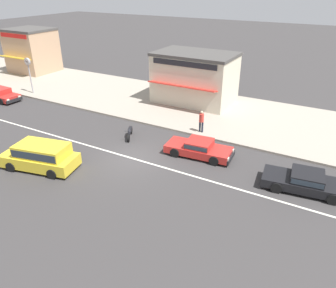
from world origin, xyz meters
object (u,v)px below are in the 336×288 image
object	(u,v)px
pedestrian_near_clock	(201,120)
shopfront_corner_warung	(32,50)
hatchback_red_2	(1,94)
shopfront_mid_block	(195,78)
sedan_black_3	(306,181)
motorcycle_2	(130,132)
minivan_yellow_0	(41,155)
sedan_red_1	(199,148)
street_clock	(28,67)

from	to	relation	value
pedestrian_near_clock	shopfront_corner_warung	world-z (taller)	shopfront_corner_warung
hatchback_red_2	shopfront_corner_warung	size ratio (longest dim) A/B	0.71
shopfront_mid_block	sedan_black_3	bearing A→B (deg)	-41.05
sedan_black_3	shopfront_corner_warung	world-z (taller)	shopfront_corner_warung
motorcycle_2	pedestrian_near_clock	size ratio (longest dim) A/B	1.07
pedestrian_near_clock	shopfront_mid_block	world-z (taller)	shopfront_mid_block
minivan_yellow_0	pedestrian_near_clock	distance (m)	11.02
sedan_red_1	shopfront_mid_block	bearing A→B (deg)	117.19
street_clock	shopfront_corner_warung	bearing A→B (deg)	137.90
motorcycle_2	shopfront_mid_block	distance (m)	9.21
sedan_black_3	shopfront_corner_warung	size ratio (longest dim) A/B	0.92
hatchback_red_2	motorcycle_2	world-z (taller)	hatchback_red_2
sedan_red_1	pedestrian_near_clock	bearing A→B (deg)	112.05
minivan_yellow_0	shopfront_corner_warung	xyz separation A→B (m)	(-18.74, 15.59, 1.78)
street_clock	shopfront_mid_block	distance (m)	15.81
hatchback_red_2	shopfront_mid_block	size ratio (longest dim) A/B	0.52
motorcycle_2	street_clock	world-z (taller)	street_clock
pedestrian_near_clock	shopfront_corner_warung	size ratio (longest dim) A/B	0.32
shopfront_corner_warung	minivan_yellow_0	bearing A→B (deg)	-39.75
street_clock	shopfront_corner_warung	world-z (taller)	shopfront_corner_warung
street_clock	shopfront_corner_warung	distance (m)	9.17
hatchback_red_2	sedan_black_3	xyz separation A→B (m)	(27.17, -1.53, -0.05)
hatchback_red_2	street_clock	size ratio (longest dim) A/B	1.07
sedan_red_1	shopfront_mid_block	distance (m)	10.29
pedestrian_near_clock	shopfront_corner_warung	xyz separation A→B (m)	(-24.97, 6.50, 1.53)
street_clock	pedestrian_near_clock	world-z (taller)	street_clock
shopfront_corner_warung	shopfront_mid_block	bearing A→B (deg)	-1.58
minivan_yellow_0	sedan_red_1	distance (m)	9.59
hatchback_red_2	shopfront_corner_warung	distance (m)	10.63
hatchback_red_2	street_clock	xyz separation A→B (m)	(1.19, 2.65, 2.12)
minivan_yellow_0	pedestrian_near_clock	world-z (taller)	pedestrian_near_clock
motorcycle_2	street_clock	distance (m)	14.63
minivan_yellow_0	street_clock	distance (m)	15.34
sedan_black_3	street_clock	bearing A→B (deg)	170.84
sedan_red_1	street_clock	xyz separation A→B (m)	(-19.43, 3.46, 2.17)
hatchback_red_2	shopfront_mid_block	bearing A→B (deg)	27.16
shopfront_mid_block	hatchback_red_2	bearing A→B (deg)	-152.84
motorcycle_2	pedestrian_near_clock	bearing A→B (deg)	36.63
motorcycle_2	street_clock	xyz separation A→B (m)	(-14.04, 3.43, 2.28)
motorcycle_2	hatchback_red_2	bearing A→B (deg)	177.08
motorcycle_2	shopfront_corner_warung	bearing A→B (deg)	155.32
sedan_red_1	pedestrian_near_clock	world-z (taller)	pedestrian_near_clock
sedan_red_1	street_clock	distance (m)	19.86
minivan_yellow_0	sedan_red_1	xyz separation A→B (m)	(7.49, 5.98, -0.31)
hatchback_red_2	sedan_black_3	bearing A→B (deg)	-3.23
sedan_red_1	street_clock	world-z (taller)	street_clock
street_clock	pedestrian_near_clock	distance (m)	18.25
sedan_red_1	hatchback_red_2	size ratio (longest dim) A/B	1.21
motorcycle_2	minivan_yellow_0	bearing A→B (deg)	-109.23
minivan_yellow_0	street_clock	bearing A→B (deg)	141.67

